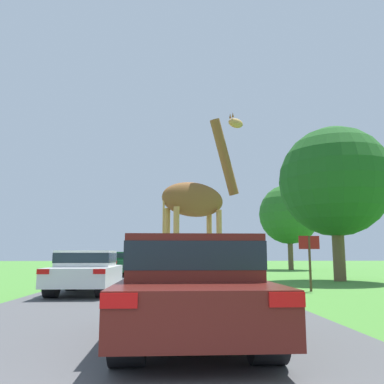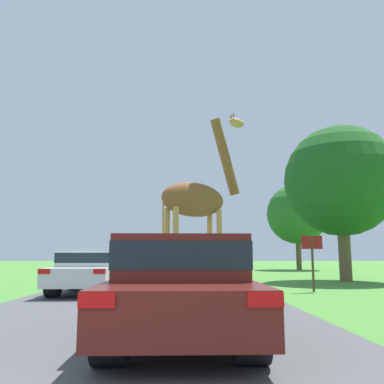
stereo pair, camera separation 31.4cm
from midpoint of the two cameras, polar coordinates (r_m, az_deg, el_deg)
name	(u,v)px [view 1 (the left image)]	position (r m, az deg, el deg)	size (l,w,h in m)	color
road	(160,271)	(31.51, -4.73, -10.95)	(7.15, 120.00, 0.00)	#4C4C4F
giraffe_near_road	(199,200)	(11.65, 0.21, -1.18)	(2.72, 1.84, 5.63)	tan
car_lead_maroon	(192,285)	(5.88, -1.61, -12.93)	(1.91, 3.98, 1.46)	#561914
car_queue_right	(132,263)	(24.47, -8.77, -9.80)	(1.91, 4.47, 1.36)	#144C28
car_queue_left	(188,261)	(28.25, -0.82, -9.61)	(1.75, 4.03, 1.52)	navy
car_far_ahead	(86,270)	(13.45, -15.26, -10.53)	(1.80, 4.08, 1.33)	silver
tree_left_edge	(335,182)	(20.48, 19.00, 1.38)	(5.24, 5.24, 7.29)	brown
tree_right_cluster	(289,214)	(34.41, 13.22, -3.05)	(4.91, 4.91, 6.97)	brown
sign_post	(309,253)	(14.20, 15.55, -8.20)	(0.70, 0.08, 1.83)	#4C3823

